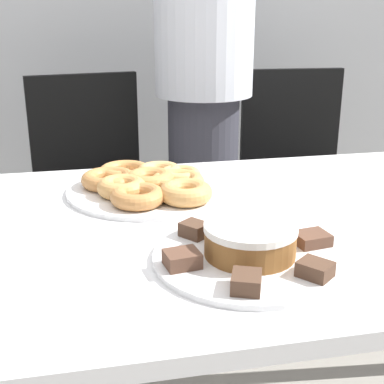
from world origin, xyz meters
The scene contains 22 objects.
table centered at (0.00, 0.00, 0.65)m, with size 1.66×0.84×0.73m.
person_standing centered at (0.20, 0.85, 0.91)m, with size 0.33×0.33×1.72m.
office_chair_left centered at (-0.19, 0.86, 0.44)m, with size 0.51×0.51×0.91m.
office_chair_right centered at (0.58, 0.86, 0.44)m, with size 0.47×0.47×0.91m.
plate_cake centered at (0.04, -0.18, 0.74)m, with size 0.33×0.33×0.01m.
plate_donuts centered at (-0.08, 0.20, 0.74)m, with size 0.38×0.38×0.01m.
frosted_cake centered at (0.04, -0.18, 0.77)m, with size 0.16×0.16×0.06m.
lamington_0 centered at (0.08, -0.07, 0.76)m, with size 0.06×0.06×0.02m.
lamington_1 centered at (-0.03, -0.09, 0.76)m, with size 0.06×0.06×0.03m.
lamington_2 centered at (-0.08, -0.20, 0.76)m, with size 0.06×0.05×0.03m.
lamington_3 centered at (0.00, -0.29, 0.76)m, with size 0.06×0.06×0.03m.
lamington_4 centered at (0.12, -0.27, 0.76)m, with size 0.06×0.06×0.02m.
lamington_5 centered at (0.16, -0.16, 0.76)m, with size 0.06×0.06×0.02m.
donut_0 centered at (-0.08, 0.20, 0.76)m, with size 0.11×0.11×0.04m.
donut_1 centered at (-0.13, 0.30, 0.76)m, with size 0.12×0.12×0.03m.
donut_2 centered at (-0.17, 0.23, 0.76)m, with size 0.13×0.13×0.03m.
donut_3 centered at (-0.14, 0.16, 0.76)m, with size 0.11×0.11×0.04m.
donut_4 centered at (-0.12, 0.10, 0.76)m, with size 0.12×0.12×0.03m.
donut_5 centered at (-0.01, 0.10, 0.76)m, with size 0.11×0.11×0.04m.
donut_6 centered at (-0.01, 0.19, 0.76)m, with size 0.12×0.12×0.03m.
donut_7 centered at (0.00, 0.24, 0.76)m, with size 0.10×0.10×0.03m.
donut_8 centered at (-0.04, 0.27, 0.76)m, with size 0.11×0.11×0.03m.
Camera 1 is at (-0.22, -0.96, 1.14)m, focal length 50.00 mm.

